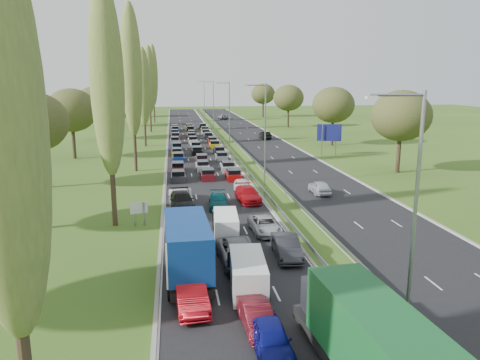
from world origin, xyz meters
TOP-DOWN VIEW (x-y plane):
  - ground at (4.50, 80.00)m, footprint 260.00×260.00m
  - near_carriageway at (-2.25, 82.50)m, footprint 10.50×215.00m
  - far_carriageway at (11.25, 82.50)m, footprint 10.50×215.00m
  - central_reservation at (4.50, 82.50)m, footprint 2.36×215.00m
  - lamp_columns at (4.50, 78.00)m, footprint 0.18×140.18m
  - poplar_row at (-11.50, 68.17)m, footprint 2.80×127.80m
  - woodland_left at (-22.00, 62.63)m, footprint 8.00×166.00m
  - woodland_right at (24.00, 66.67)m, footprint 8.00×153.00m
  - traffic_queue_fill at (-2.25, 77.70)m, footprint 9.09×66.67m
  - near_car_1 at (-5.60, 13.08)m, footprint 2.07×4.93m
  - near_car_2 at (-5.70, 35.80)m, footprint 2.46×5.29m
  - near_car_3 at (-5.66, 33.58)m, footprint 2.60×5.66m
  - near_car_4 at (-2.09, 8.03)m, footprint 1.73×4.27m
  - near_car_5 at (-2.36, 10.22)m, footprint 1.65×4.11m
  - near_car_6 at (-2.06, 18.92)m, footprint 2.88×5.71m
  - near_car_7 at (-2.04, 33.60)m, footprint 2.21×4.74m
  - near_car_9 at (1.47, 19.61)m, footprint 1.94×4.85m
  - near_car_10 at (1.00, 25.18)m, footprint 2.38×4.78m
  - near_car_11 at (1.22, 35.47)m, footprint 2.41×5.32m
  - near_car_12 at (1.20, 39.15)m, footprint 2.10×4.59m
  - far_car_0 at (9.64, 37.58)m, footprint 1.79×4.36m
  - far_car_1 at (13.10, 86.34)m, footprint 1.96×4.86m
  - far_car_2 at (9.66, 138.45)m, footprint 2.98×5.70m
  - blue_lorry at (-5.61, 17.30)m, footprint 2.59×9.33m
  - white_van_front at (-2.11, 14.95)m, footprint 2.00×5.11m
  - white_van_rear at (-2.30, 24.89)m, footprint 1.86×4.74m
  - info_sign at (-9.40, 28.67)m, footprint 1.47×0.49m
  - direction_sign at (19.40, 63.38)m, footprint 3.85×1.27m

SIDE VIEW (x-z plane):
  - ground at x=4.50m, z-range 0.00..0.00m
  - near_carriageway at x=-2.25m, z-range -0.02..0.02m
  - far_carriageway at x=11.25m, z-range -0.02..0.02m
  - traffic_queue_fill at x=-2.25m, z-range 0.04..0.84m
  - central_reservation at x=4.50m, z-range 0.39..0.71m
  - near_car_10 at x=1.00m, z-range 0.02..1.32m
  - near_car_5 at x=-2.36m, z-range 0.02..1.35m
  - near_car_7 at x=-2.04m, z-range 0.02..1.36m
  - near_car_4 at x=-2.09m, z-range 0.02..1.47m
  - near_car_2 at x=-5.70m, z-range 0.02..1.49m
  - far_car_0 at x=9.64m, z-range 0.02..1.50m
  - near_car_11 at x=1.22m, z-range 0.02..1.53m
  - near_car_12 at x=1.20m, z-range 0.02..1.55m
  - far_car_2 at x=9.66m, z-range 0.02..1.55m
  - near_car_6 at x=-2.06m, z-range 0.02..1.57m
  - far_car_1 at x=13.10m, z-range 0.02..1.59m
  - near_car_9 at x=1.47m, z-range 0.02..1.59m
  - near_car_1 at x=-5.60m, z-range 0.02..1.60m
  - near_car_3 at x=-5.66m, z-range 0.02..1.62m
  - white_van_rear at x=-2.30m, z-range 0.03..1.93m
  - white_van_front at x=-2.11m, z-range 0.03..2.08m
  - info_sign at x=-9.40m, z-range 0.32..2.42m
  - blue_lorry at x=-5.61m, z-range 0.07..4.01m
  - direction_sign at x=19.40m, z-range 0.97..6.17m
  - lamp_columns at x=4.50m, z-range 0.00..12.00m
  - woodland_right at x=24.00m, z-range 2.13..13.23m
  - woodland_left at x=-22.00m, z-range 2.13..13.23m
  - poplar_row at x=-11.50m, z-range 1.17..23.61m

